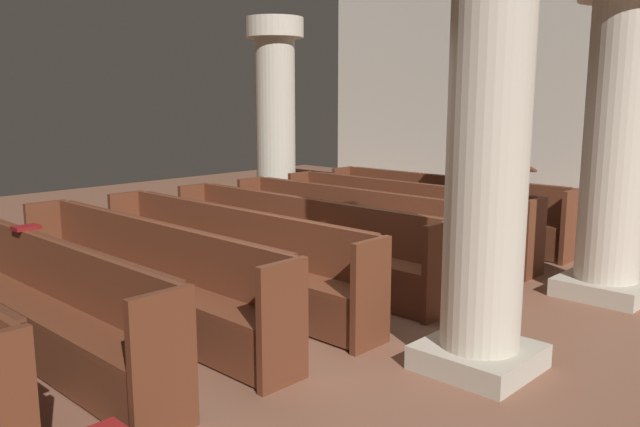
{
  "coord_description": "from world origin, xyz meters",
  "views": [
    {
      "loc": [
        4.12,
        -4.1,
        1.99
      ],
      "look_at": [
        -0.64,
        0.89,
        0.75
      ],
      "focal_mm": 36.33,
      "sensor_mm": 36.0,
      "label": 1
    }
  ],
  "objects_px": {
    "pillar_far_side": "(275,118)",
    "pew_row_3": "(296,238)",
    "hymn_book": "(26,228)",
    "pew_row_5": "(142,271)",
    "pew_row_1": "(401,215)",
    "pew_row_2": "(353,225)",
    "lectern": "(514,205)",
    "pillar_aisle_side": "(617,131)",
    "pew_row_0": "(442,206)",
    "pew_row_4": "(227,253)",
    "pillar_aisle_rear": "(488,144)",
    "pew_row_6": "(34,294)"
  },
  "relations": [
    {
      "from": "pew_row_3",
      "to": "pew_row_5",
      "type": "relative_size",
      "value": 1.0
    },
    {
      "from": "pillar_far_side",
      "to": "pillar_aisle_rear",
      "type": "bearing_deg",
      "value": -28.19
    },
    {
      "from": "pew_row_6",
      "to": "hymn_book",
      "type": "distance_m",
      "value": 0.69
    },
    {
      "from": "pew_row_4",
      "to": "pew_row_6",
      "type": "bearing_deg",
      "value": -90.0
    },
    {
      "from": "pew_row_1",
      "to": "pew_row_0",
      "type": "bearing_deg",
      "value": 90.0
    },
    {
      "from": "hymn_book",
      "to": "pew_row_1",
      "type": "bearing_deg",
      "value": 83.75
    },
    {
      "from": "pillar_aisle_side",
      "to": "pillar_aisle_rear",
      "type": "height_order",
      "value": "same"
    },
    {
      "from": "pillar_aisle_side",
      "to": "lectern",
      "type": "relative_size",
      "value": 2.95
    },
    {
      "from": "pew_row_0",
      "to": "pillar_aisle_rear",
      "type": "relative_size",
      "value": 1.18
    },
    {
      "from": "pew_row_1",
      "to": "pew_row_5",
      "type": "height_order",
      "value": "same"
    },
    {
      "from": "pew_row_2",
      "to": "pillar_aisle_side",
      "type": "bearing_deg",
      "value": 16.95
    },
    {
      "from": "lectern",
      "to": "hymn_book",
      "type": "relative_size",
      "value": 5.24
    },
    {
      "from": "pew_row_5",
      "to": "pillar_far_side",
      "type": "height_order",
      "value": "pillar_far_side"
    },
    {
      "from": "pew_row_1",
      "to": "pew_row_6",
      "type": "relative_size",
      "value": 1.0
    },
    {
      "from": "pew_row_1",
      "to": "pillar_aisle_rear",
      "type": "bearing_deg",
      "value": -44.56
    },
    {
      "from": "lectern",
      "to": "pew_row_1",
      "type": "bearing_deg",
      "value": -108.53
    },
    {
      "from": "pillar_aisle_side",
      "to": "hymn_book",
      "type": "relative_size",
      "value": 15.47
    },
    {
      "from": "pillar_far_side",
      "to": "pew_row_2",
      "type": "bearing_deg",
      "value": -23.81
    },
    {
      "from": "pew_row_4",
      "to": "lectern",
      "type": "distance_m",
      "value": 4.78
    },
    {
      "from": "lectern",
      "to": "pillar_aisle_side",
      "type": "bearing_deg",
      "value": -44.43
    },
    {
      "from": "pillar_aisle_rear",
      "to": "pew_row_2",
      "type": "bearing_deg",
      "value": 147.84
    },
    {
      "from": "pew_row_1",
      "to": "pew_row_4",
      "type": "height_order",
      "value": "same"
    },
    {
      "from": "pillar_far_side",
      "to": "lectern",
      "type": "distance_m",
      "value": 3.86
    },
    {
      "from": "pew_row_6",
      "to": "pillar_aisle_rear",
      "type": "distance_m",
      "value": 3.63
    },
    {
      "from": "pew_row_1",
      "to": "pew_row_4",
      "type": "xyz_separation_m",
      "value": [
        0.0,
        -2.86,
        0.0
      ]
    },
    {
      "from": "pew_row_4",
      "to": "pillar_far_side",
      "type": "relative_size",
      "value": 1.18
    },
    {
      "from": "pew_row_5",
      "to": "hymn_book",
      "type": "distance_m",
      "value": 1.02
    },
    {
      "from": "pew_row_0",
      "to": "pew_row_1",
      "type": "height_order",
      "value": "same"
    },
    {
      "from": "pew_row_6",
      "to": "pew_row_4",
      "type": "bearing_deg",
      "value": 90.0
    },
    {
      "from": "pillar_far_side",
      "to": "pillar_aisle_rear",
      "type": "distance_m",
      "value": 6.03
    },
    {
      "from": "pillar_aisle_side",
      "to": "pillar_aisle_rear",
      "type": "distance_m",
      "value": 2.5
    },
    {
      "from": "pillar_far_side",
      "to": "pew_row_3",
      "type": "bearing_deg",
      "value": -38.81
    },
    {
      "from": "pew_row_1",
      "to": "pew_row_2",
      "type": "xyz_separation_m",
      "value": [
        0.0,
        -0.95,
        0.0
      ]
    },
    {
      "from": "hymn_book",
      "to": "pillar_far_side",
      "type": "bearing_deg",
      "value": 113.92
    },
    {
      "from": "pew_row_4",
      "to": "pillar_aisle_rear",
      "type": "bearing_deg",
      "value": 4.79
    },
    {
      "from": "pew_row_3",
      "to": "pillar_aisle_rear",
      "type": "height_order",
      "value": "pillar_aisle_rear"
    },
    {
      "from": "pillar_aisle_rear",
      "to": "pew_row_0",
      "type": "bearing_deg",
      "value": 126.71
    },
    {
      "from": "pillar_aisle_side",
      "to": "pillar_far_side",
      "type": "bearing_deg",
      "value": 176.3
    },
    {
      "from": "pew_row_5",
      "to": "hymn_book",
      "type": "relative_size",
      "value": 18.21
    },
    {
      "from": "hymn_book",
      "to": "pew_row_4",
      "type": "bearing_deg",
      "value": 73.75
    },
    {
      "from": "hymn_book",
      "to": "pew_row_6",
      "type": "bearing_deg",
      "value": -19.98
    },
    {
      "from": "pew_row_3",
      "to": "pew_row_6",
      "type": "bearing_deg",
      "value": -90.0
    },
    {
      "from": "pew_row_2",
      "to": "pew_row_0",
      "type": "bearing_deg",
      "value": 90.0
    },
    {
      "from": "pew_row_3",
      "to": "pew_row_6",
      "type": "height_order",
      "value": "same"
    },
    {
      "from": "pew_row_3",
      "to": "pew_row_6",
      "type": "relative_size",
      "value": 1.0
    },
    {
      "from": "pew_row_0",
      "to": "pew_row_3",
      "type": "xyz_separation_m",
      "value": [
        0.0,
        -2.86,
        0.0
      ]
    },
    {
      "from": "hymn_book",
      "to": "pew_row_5",
      "type": "bearing_deg",
      "value": 56.9
    },
    {
      "from": "pew_row_0",
      "to": "pew_row_2",
      "type": "xyz_separation_m",
      "value": [
        0.0,
        -1.91,
        0.0
      ]
    },
    {
      "from": "pew_row_3",
      "to": "pillar_aisle_rear",
      "type": "bearing_deg",
      "value": -15.24
    },
    {
      "from": "pillar_aisle_side",
      "to": "hymn_book",
      "type": "distance_m",
      "value": 5.53
    }
  ]
}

